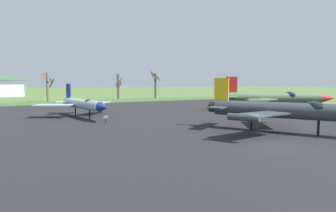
{
  "coord_description": "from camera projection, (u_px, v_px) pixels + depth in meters",
  "views": [
    {
      "loc": [
        -16.29,
        -14.22,
        4.8
      ],
      "look_at": [
        -1.26,
        14.95,
        1.99
      ],
      "focal_mm": 28.39,
      "sensor_mm": 36.0,
      "label": 1
    }
  ],
  "objects": [
    {
      "name": "jet_fighter_front_right",
      "position": [
        273.0,
        97.0,
        43.91
      ],
      "size": [
        16.0,
        14.83,
        5.91
      ],
      "color": "#4C6B47",
      "rests_on": "ground"
    },
    {
      "name": "jet_fighter_rear_left",
      "position": [
        83.0,
        104.0,
        36.67
      ],
      "size": [
        11.41,
        14.17,
        4.73
      ],
      "color": "#8EA3B2",
      "rests_on": "ground"
    },
    {
      "name": "bare_tree_center",
      "position": [
        155.0,
        84.0,
        82.68
      ],
      "size": [
        3.25,
        3.03,
        8.63
      ],
      "color": "#42382D",
      "rests_on": "ground"
    },
    {
      "name": "bare_tree_left_of_center",
      "position": [
        118.0,
        86.0,
        81.37
      ],
      "size": [
        1.85,
        2.11,
        7.55
      ],
      "color": "#42382D",
      "rests_on": "ground"
    },
    {
      "name": "info_placard_rear_left",
      "position": [
        106.0,
        119.0,
        31.64
      ],
      "size": [
        0.61,
        0.29,
        0.94
      ],
      "color": "black",
      "rests_on": "ground"
    },
    {
      "name": "jet_fighter_rear_center",
      "position": [
        286.0,
        110.0,
        25.17
      ],
      "size": [
        12.62,
        14.93,
        5.36
      ],
      "color": "#33383D",
      "rests_on": "ground"
    },
    {
      "name": "grass_verge_strip",
      "position": [
        101.0,
        101.0,
        70.32
      ],
      "size": [
        132.56,
        12.0,
        0.06
      ],
      "primitive_type": "cube",
      "color": "#3C5E2C",
      "rests_on": "ground"
    },
    {
      "name": "asphalt_apron",
      "position": [
        163.0,
        117.0,
        37.15
      ],
      "size": [
        72.56,
        62.91,
        0.05
      ],
      "primitive_type": "cube",
      "color": "black",
      "rests_on": "ground"
    },
    {
      "name": "bare_tree_far_left",
      "position": [
        48.0,
        85.0,
        69.02
      ],
      "size": [
        3.21,
        3.15,
        7.58
      ],
      "color": "brown",
      "rests_on": "ground"
    },
    {
      "name": "ground_plane",
      "position": [
        271.0,
        146.0,
        20.44
      ],
      "size": [
        600.0,
        600.0,
        0.0
      ],
      "primitive_type": "plane",
      "color": "#4C6B33"
    }
  ]
}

